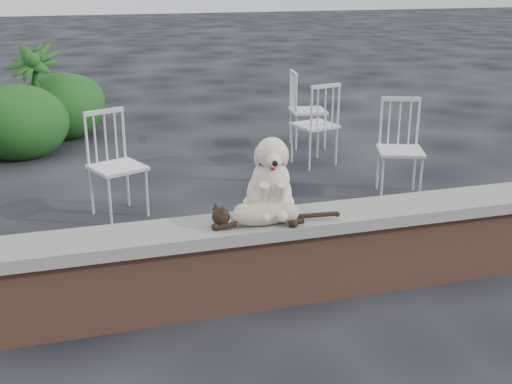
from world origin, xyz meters
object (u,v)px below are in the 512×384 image
object	(u,v)px
dog	(269,174)
potted_plant_b	(35,96)
cat	(264,212)
chair_d	(401,149)
chair_a	(117,165)
chair_e	(308,109)
chair_c	(315,124)

from	to	relation	value
dog	potted_plant_b	xyz separation A→B (m)	(-1.58, 4.58, -0.24)
dog	cat	world-z (taller)	dog
dog	chair_d	size ratio (longest dim) A/B	0.60
chair_a	chair_e	distance (m)	3.04
cat	chair_e	xyz separation A→B (m)	(1.73, 3.72, -0.19)
chair_d	potted_plant_b	bearing A→B (deg)	159.10
chair_a	potted_plant_b	size ratio (longest dim) A/B	0.75
dog	chair_e	world-z (taller)	dog
chair_e	dog	bearing A→B (deg)	163.67
chair_e	potted_plant_b	bearing A→B (deg)	81.03
chair_e	chair_d	distance (m)	2.00
chair_c	chair_e	world-z (taller)	same
chair_c	potted_plant_b	xyz separation A→B (m)	(-3.01, 1.76, 0.15)
chair_a	chair_c	bearing A→B (deg)	1.93
chair_d	cat	bearing A→B (deg)	-117.47
potted_plant_b	chair_c	bearing A→B (deg)	-30.29
chair_d	dog	bearing A→B (deg)	-118.84
dog	chair_e	distance (m)	3.95
cat	chair_a	distance (m)	2.10
chair_c	chair_d	distance (m)	1.31
chair_c	chair_d	size ratio (longest dim) A/B	1.00
chair_e	chair_d	bearing A→B (deg)	-166.24
chair_c	chair_d	xyz separation A→B (m)	(0.40, -1.24, 0.00)
chair_d	potted_plant_b	distance (m)	4.55
dog	potted_plant_b	distance (m)	4.85
chair_c	chair_e	size ratio (longest dim) A/B	1.00
chair_a	potted_plant_b	world-z (taller)	potted_plant_b
chair_a	chair_d	size ratio (longest dim) A/B	1.00
cat	chair_e	bearing A→B (deg)	75.70
cat	chair_e	world-z (taller)	chair_e
dog	cat	bearing A→B (deg)	-107.49
dog	chair_d	world-z (taller)	dog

